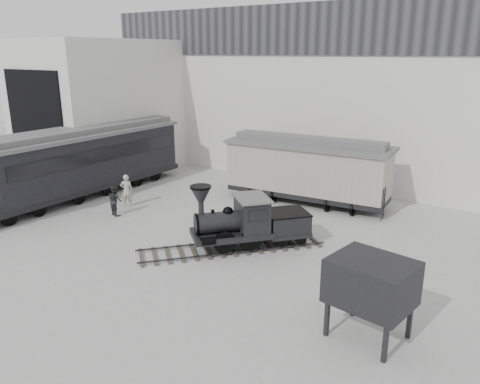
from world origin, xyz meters
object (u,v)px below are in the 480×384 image
Objects in this scene: locomotive at (246,225)px; passenger_coach at (86,161)px; boxcar at (307,168)px; visitor_a at (127,190)px; visitor_b at (115,200)px; coal_hopper at (371,288)px.

locomotive is 0.51× the size of passenger_coach.
boxcar is (-0.64, 7.31, 0.91)m from locomotive.
visitor_a is at bearing -146.40° from locomotive.
visitor_b is at bearing 74.77° from visitor_a.
passenger_coach is 19.49m from coal_hopper.
locomotive reaches higher than visitor_b.
visitor_b is at bearing -137.30° from locomotive.
coal_hopper is at bearing -178.05° from visitor_b.
visitor_b is at bearing -20.74° from passenger_coach.
boxcar is 13.12m from coal_hopper.
coal_hopper is (15.23, -4.73, 0.72)m from visitor_a.
boxcar reaches higher than coal_hopper.
passenger_coach is 4.65m from visitor_b.
locomotive is 4.50× the size of visitor_b.
locomotive is at bearing -89.52° from boxcar.
boxcar is at bearing 179.73° from visitor_a.
coal_hopper is at bearing -60.61° from boxcar.
boxcar is 10.08m from visitor_a.
visitor_a is at bearing -146.67° from boxcar.
coal_hopper is (18.83, -5.00, -0.46)m from passenger_coach.
boxcar is 3.68× the size of coal_hopper.
visitor_a is (-7.91, -6.15, -1.07)m from boxcar.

